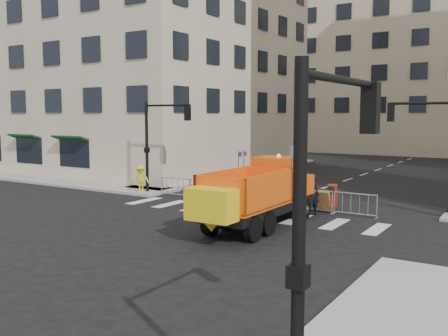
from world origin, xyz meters
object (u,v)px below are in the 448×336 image
Objects in this scene: newspaper_box at (332,195)px; plow_truck at (258,192)px; cop_a at (312,195)px; cop_c at (288,192)px; worker at (141,179)px; cop_b at (298,192)px.

plow_truck is at bearing -119.14° from newspaper_box.
cop_a is 1.14m from cop_c.
worker is (-9.60, 0.28, -0.02)m from cop_c.
cop_c is (-0.36, 3.67, -0.54)m from plow_truck.
newspaper_box is at bearing -18.56° from worker.
worker is (-9.96, 3.95, -0.56)m from plow_truck.
worker reaches higher than newspaper_box.
plow_truck reaches higher than cop_a.
cop_b is (-0.69, 0.00, 0.07)m from cop_a.
worker is 1.45× the size of newspaper_box.
plow_truck is 3.73m from cop_c.
plow_truck is 4.72× the size of cop_a.
worker is (-10.01, 0.02, -0.05)m from cop_b.
cop_b is at bearing -25.15° from cop_a.
cop_b reaches higher than cop_c.
cop_a reaches higher than newspaper_box.
plow_truck reaches higher than cop_c.
plow_truck is 3.96m from cop_b.
cop_a is 0.95× the size of cop_c.
cop_b reaches higher than worker.
cop_c is 1.22× the size of worker.
cop_b is 1.81× the size of newspaper_box.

